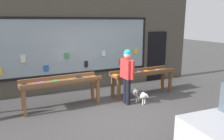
# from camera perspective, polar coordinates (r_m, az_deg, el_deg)

# --- Properties ---
(ground_plane) EXTENTS (40.00, 40.00, 0.00)m
(ground_plane) POSITION_cam_1_polar(r_m,az_deg,el_deg) (6.49, 1.41, -10.31)
(ground_plane) COLOR #474444
(shopfront_facade) EXTENTS (8.88, 0.29, 3.71)m
(shopfront_facade) POSITION_cam_1_polar(r_m,az_deg,el_deg) (8.22, -5.91, 7.71)
(shopfront_facade) COLOR #4C473D
(shopfront_facade) RESTS_ON ground_plane
(display_table_left) EXTENTS (2.36, 0.74, 0.90)m
(display_table_left) POSITION_cam_1_polar(r_m,az_deg,el_deg) (6.63, -13.08, -3.55)
(display_table_left) COLOR brown
(display_table_left) RESTS_ON ground_plane
(display_table_right) EXTENTS (2.36, 0.68, 0.88)m
(display_table_right) POSITION_cam_1_polar(r_m,az_deg,el_deg) (7.67, 8.01, -1.27)
(display_table_right) COLOR brown
(display_table_right) RESTS_ON ground_plane
(person_browsing) EXTENTS (0.25, 0.67, 1.71)m
(person_browsing) POSITION_cam_1_polar(r_m,az_deg,el_deg) (6.65, 3.97, -0.64)
(person_browsing) COLOR black
(person_browsing) RESTS_ON ground_plane
(small_dog) EXTENTS (0.39, 0.59, 0.43)m
(small_dog) POSITION_cam_1_polar(r_m,az_deg,el_deg) (6.95, 7.21, -6.29)
(small_dog) COLOR white
(small_dog) RESTS_ON ground_plane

